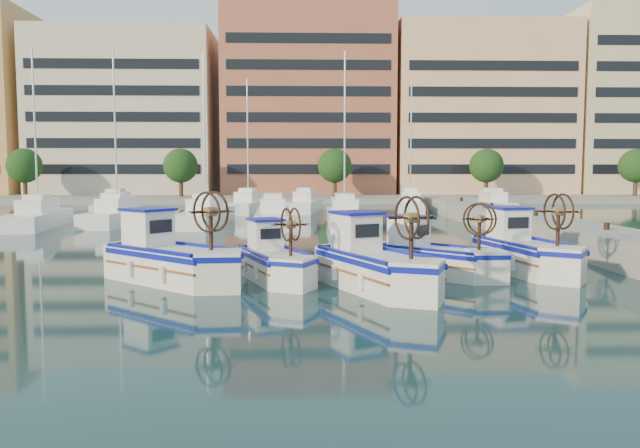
# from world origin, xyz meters

# --- Properties ---
(ground) EXTENTS (300.00, 300.00, 0.00)m
(ground) POSITION_xyz_m (0.00, 0.00, 0.00)
(ground) COLOR #17393E
(ground) RESTS_ON ground
(quay) EXTENTS (3.00, 60.00, 1.20)m
(quay) POSITION_xyz_m (13.00, 8.00, 0.60)
(quay) COLOR gray
(quay) RESTS_ON ground
(waterfront) EXTENTS (180.00, 40.00, 25.60)m
(waterfront) POSITION_xyz_m (9.23, 65.04, 11.10)
(waterfront) COLOR gray
(waterfront) RESTS_ON ground
(yacht_marina) EXTENTS (36.44, 23.75, 11.50)m
(yacht_marina) POSITION_xyz_m (-3.15, 27.62, 0.53)
(yacht_marina) COLOR white
(yacht_marina) RESTS_ON ground
(fishing_boat_a) EXTENTS (4.86, 4.61, 3.08)m
(fishing_boat_a) POSITION_xyz_m (-4.33, 0.76, 0.85)
(fishing_boat_a) COLOR silver
(fishing_boat_a) RESTS_ON ground
(fishing_boat_b) EXTENTS (2.92, 4.24, 2.56)m
(fishing_boat_b) POSITION_xyz_m (-0.88, 1.17, 0.70)
(fishing_boat_b) COLOR silver
(fishing_boat_b) RESTS_ON ground
(fishing_boat_c) EXTENTS (3.67, 5.00, 3.01)m
(fishing_boat_c) POSITION_xyz_m (2.32, -0.65, 0.83)
(fishing_boat_c) COLOR silver
(fishing_boat_c) RESTS_ON ground
(fishing_boat_d) EXTENTS (4.12, 4.03, 2.65)m
(fishing_boat_d) POSITION_xyz_m (4.68, 1.84, 0.73)
(fishing_boat_d) COLOR silver
(fishing_boat_d) RESTS_ON ground
(fishing_boat_e) EXTENTS (2.82, 4.89, 2.96)m
(fishing_boat_e) POSITION_xyz_m (8.19, 2.48, 0.82)
(fishing_boat_e) COLOR silver
(fishing_boat_e) RESTS_ON ground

